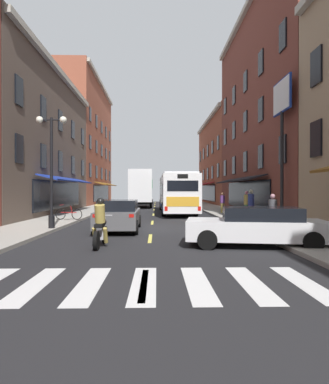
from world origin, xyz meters
The scene contains 18 objects.
ground_plane centered at (0.00, 0.00, -0.05)m, with size 34.80×80.00×0.10m, color black.
lane_centre_dashes centered at (0.00, -0.25, 0.00)m, with size 0.14×73.90×0.01m.
crosswalk_near centered at (0.00, -10.00, 0.00)m, with size 7.10×2.80×0.01m.
sidewalk_left centered at (-5.90, 0.00, 0.07)m, with size 3.00×80.00×0.14m, color #A39E93.
sidewalk_right centered at (5.90, 0.00, 0.07)m, with size 3.00×80.00×0.14m, color #A39E93.
billboard_sign centered at (7.05, 1.27, 5.96)m, with size 0.40×2.43×7.77m.
transit_bus centered at (1.91, 11.48, 1.68)m, with size 2.74×12.43×3.19m.
box_truck centered at (-1.47, 20.32, 2.08)m, with size 2.58×7.24×4.05m.
sedan_near centered at (-1.23, 29.93, 0.69)m, with size 1.94×4.34×1.37m.
sedan_mid centered at (-1.53, -1.00, 0.74)m, with size 1.99×4.38×1.45m.
sedan_far centered at (3.66, -5.48, 0.69)m, with size 4.86×2.58×1.33m.
motorcycle_rider centered at (-1.63, -5.46, 0.71)m, with size 0.62×2.07×1.66m.
bicycle_near centered at (-5.02, 3.49, 0.50)m, with size 1.69×0.50×0.91m.
pedestrian_near centered at (5.40, 9.36, 0.97)m, with size 0.42×0.53×1.58m.
pedestrian_mid centered at (6.16, 5.10, 1.02)m, with size 0.36×0.36×1.72m.
pedestrian_far centered at (5.76, 2.66, 1.08)m, with size 0.36×0.36×1.81m.
pedestrian_rear centered at (5.15, -2.79, 0.97)m, with size 0.36×0.36×1.62m.
street_lamp_twin centered at (-4.65, -1.02, 3.03)m, with size 1.42×0.32×5.21m.
Camera 1 is at (0.26, -16.87, 1.91)m, focal length 31.60 mm.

